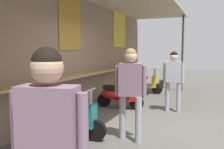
{
  "coord_description": "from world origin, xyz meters",
  "views": [
    {
      "loc": [
        -5.19,
        -1.48,
        1.69
      ],
      "look_at": [
        0.6,
        0.96,
        1.05
      ],
      "focal_mm": 39.22,
      "sensor_mm": 36.0,
      "label": 1
    }
  ],
  "objects_px": {
    "shopper_with_handbag": "(47,140)",
    "scooter_teal": "(68,118)",
    "shopper_browsing": "(173,75)",
    "shopper_passing": "(130,84)",
    "scooter_red": "(117,95)",
    "scooter_yellow": "(143,83)"
  },
  "relations": [
    {
      "from": "scooter_red",
      "to": "scooter_yellow",
      "type": "bearing_deg",
      "value": 89.8
    },
    {
      "from": "shopper_with_handbag",
      "to": "scooter_teal",
      "type": "bearing_deg",
      "value": -161.55
    },
    {
      "from": "shopper_browsing",
      "to": "scooter_yellow",
      "type": "bearing_deg",
      "value": -153.14
    },
    {
      "from": "scooter_teal",
      "to": "shopper_passing",
      "type": "distance_m",
      "value": 1.38
    },
    {
      "from": "shopper_with_handbag",
      "to": "shopper_passing",
      "type": "xyz_separation_m",
      "value": [
        2.84,
        0.32,
        0.02
      ]
    },
    {
      "from": "scooter_red",
      "to": "shopper_passing",
      "type": "distance_m",
      "value": 2.65
    },
    {
      "from": "scooter_teal",
      "to": "shopper_browsing",
      "type": "height_order",
      "value": "shopper_browsing"
    },
    {
      "from": "scooter_red",
      "to": "shopper_with_handbag",
      "type": "height_order",
      "value": "shopper_with_handbag"
    },
    {
      "from": "scooter_red",
      "to": "shopper_with_handbag",
      "type": "xyz_separation_m",
      "value": [
        -5.12,
        -1.48,
        0.66
      ]
    },
    {
      "from": "scooter_teal",
      "to": "scooter_yellow",
      "type": "xyz_separation_m",
      "value": [
        5.3,
        0.0,
        0.0
      ]
    },
    {
      "from": "shopper_browsing",
      "to": "shopper_passing",
      "type": "bearing_deg",
      "value": -13.29
    },
    {
      "from": "scooter_red",
      "to": "shopper_passing",
      "type": "bearing_deg",
      "value": -63.27
    },
    {
      "from": "scooter_teal",
      "to": "scooter_red",
      "type": "xyz_separation_m",
      "value": [
        2.6,
        0.0,
        0.0
      ]
    },
    {
      "from": "scooter_teal",
      "to": "shopper_with_handbag",
      "type": "height_order",
      "value": "shopper_with_handbag"
    },
    {
      "from": "shopper_with_handbag",
      "to": "shopper_passing",
      "type": "bearing_deg",
      "value": 174.49
    },
    {
      "from": "shopper_passing",
      "to": "scooter_teal",
      "type": "bearing_deg",
      "value": -86.55
    },
    {
      "from": "scooter_teal",
      "to": "scooter_red",
      "type": "relative_size",
      "value": 1.0
    },
    {
      "from": "shopper_with_handbag",
      "to": "shopper_browsing",
      "type": "xyz_separation_m",
      "value": [
        5.32,
        -0.05,
        -0.05
      ]
    },
    {
      "from": "scooter_teal",
      "to": "scooter_yellow",
      "type": "relative_size",
      "value": 1.0
    },
    {
      "from": "scooter_teal",
      "to": "shopper_browsing",
      "type": "bearing_deg",
      "value": 56.81
    },
    {
      "from": "scooter_teal",
      "to": "shopper_with_handbag",
      "type": "relative_size",
      "value": 0.82
    },
    {
      "from": "scooter_teal",
      "to": "shopper_passing",
      "type": "height_order",
      "value": "shopper_passing"
    }
  ]
}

